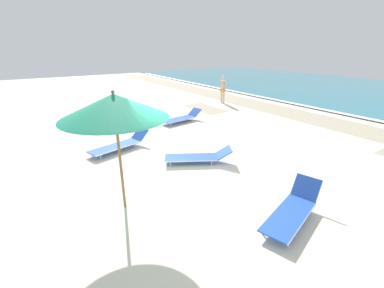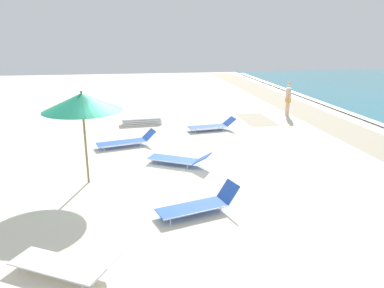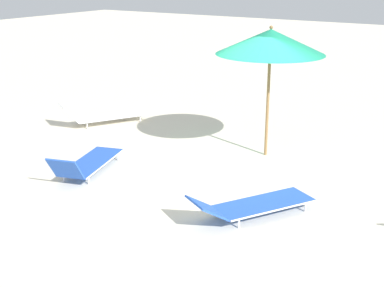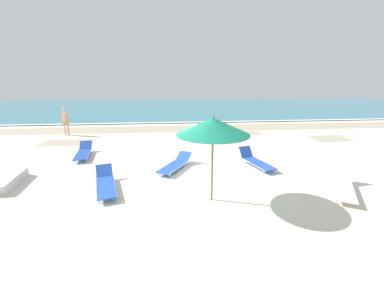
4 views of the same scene
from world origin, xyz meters
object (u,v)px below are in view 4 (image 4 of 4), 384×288
object	(u,v)px
beach_umbrella	(213,127)
sun_lounger_near_water_left	(105,183)
lounger_stack	(9,181)
sun_lounger_near_water_right	(83,152)
sun_lounger_mid_beach_solo	(344,187)
beachgoer_wading_adult	(65,120)
sun_lounger_under_umbrella	(256,161)
sun_lounger_beside_umbrella	(175,164)

from	to	relation	value
beach_umbrella	sun_lounger_near_water_left	bearing A→B (deg)	162.84
beach_umbrella	sun_lounger_near_water_left	size ratio (longest dim) A/B	1.16
beach_umbrella	lounger_stack	distance (m)	7.61
beach_umbrella	sun_lounger_near_water_right	xyz separation A→B (m)	(-5.43, 4.85, -2.16)
sun_lounger_mid_beach_solo	beachgoer_wading_adult	distance (m)	15.49
sun_lounger_mid_beach_solo	beachgoer_wading_adult	world-z (taller)	beachgoer_wading_adult
sun_lounger_mid_beach_solo	lounger_stack	bearing A→B (deg)	-158.40
sun_lounger_near_water_left	beachgoer_wading_adult	distance (m)	9.43
sun_lounger_under_umbrella	lounger_stack	bearing A→B (deg)	170.28
sun_lounger_beside_umbrella	beachgoer_wading_adult	world-z (taller)	beachgoer_wading_adult
lounger_stack	sun_lounger_near_water_left	xyz separation A→B (m)	(3.55, -0.67, 0.05)
sun_lounger_beside_umbrella	sun_lounger_mid_beach_solo	size ratio (longest dim) A/B	0.98
beachgoer_wading_adult	sun_lounger_mid_beach_solo	bearing A→B (deg)	139.35
lounger_stack	sun_lounger_under_umbrella	size ratio (longest dim) A/B	0.91
sun_lounger_near_water_left	sun_lounger_under_umbrella	bearing A→B (deg)	1.57
beach_umbrella	sun_lounger_mid_beach_solo	xyz separation A→B (m)	(4.48, 0.11, -2.15)
sun_lounger_mid_beach_solo	beachgoer_wading_adult	bearing A→B (deg)	172.66
sun_lounger_near_water_right	beachgoer_wading_adult	world-z (taller)	beachgoer_wading_adult
sun_lounger_beside_umbrella	sun_lounger_mid_beach_solo	bearing A→B (deg)	4.00
beach_umbrella	sun_lounger_mid_beach_solo	bearing A→B (deg)	1.37
beach_umbrella	beachgoer_wading_adult	distance (m)	12.35
lounger_stack	sun_lounger_mid_beach_solo	world-z (taller)	sun_lounger_mid_beach_solo
lounger_stack	sun_lounger_beside_umbrella	bearing A→B (deg)	4.86
sun_lounger_near_water_left	lounger_stack	bearing A→B (deg)	154.06
sun_lounger_beside_umbrella	sun_lounger_near_water_left	distance (m)	2.98
sun_lounger_beside_umbrella	sun_lounger_near_water_left	world-z (taller)	sun_lounger_near_water_left
beachgoer_wading_adult	lounger_stack	bearing A→B (deg)	92.30
lounger_stack	sun_lounger_under_umbrella	world-z (taller)	sun_lounger_under_umbrella
lounger_stack	sun_lounger_near_water_left	distance (m)	3.61
sun_lounger_under_umbrella	sun_lounger_near_water_right	world-z (taller)	sun_lounger_under_umbrella
beach_umbrella	sun_lounger_near_water_right	world-z (taller)	beach_umbrella
lounger_stack	beachgoer_wading_adult	xyz separation A→B (m)	(-0.79, 7.67, 0.84)
beach_umbrella	sun_lounger_beside_umbrella	distance (m)	3.70
beachgoer_wading_adult	sun_lounger_beside_umbrella	bearing A→B (deg)	132.07
lounger_stack	beach_umbrella	bearing A→B (deg)	-19.03
sun_lounger_under_umbrella	sun_lounger_near_water_right	bearing A→B (deg)	149.36
sun_lounger_under_umbrella	beachgoer_wading_adult	xyz separation A→B (m)	(-10.26, 6.54, 0.78)
sun_lounger_under_umbrella	sun_lounger_near_water_right	xyz separation A→B (m)	(-7.82, 1.97, -0.01)
lounger_stack	sun_lounger_mid_beach_solo	size ratio (longest dim) A/B	0.89
sun_lounger_beside_umbrella	sun_lounger_mid_beach_solo	xyz separation A→B (m)	(5.57, -2.70, 0.01)
lounger_stack	sun_lounger_beside_umbrella	distance (m)	6.08
lounger_stack	sun_lounger_beside_umbrella	xyz separation A→B (m)	(5.98, 1.05, 0.04)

